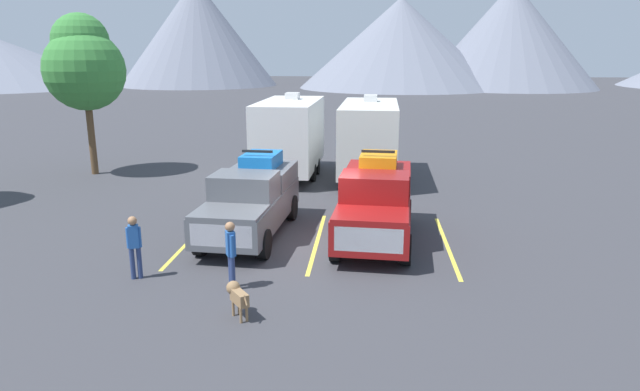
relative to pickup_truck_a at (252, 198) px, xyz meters
name	(u,v)px	position (x,y,z in m)	size (l,w,h in m)	color
ground_plane	(316,246)	(2.13, -1.07, -1.17)	(240.00, 240.00, 0.00)	#38383D
pickup_truck_a	(252,198)	(0.00, 0.00, 0.00)	(2.45, 5.73, 2.56)	#595B60
pickup_truck_b	(376,201)	(3.90, -0.19, 0.04)	(2.51, 5.56, 2.65)	maroon
lot_stripe_a	(192,238)	(-1.79, -0.64, -1.16)	(0.12, 5.50, 0.01)	gold
lot_stripe_b	(317,241)	(2.13, -0.64, -1.16)	(0.12, 5.50, 0.01)	gold
lot_stripe_c	(447,245)	(6.06, -0.64, -1.16)	(0.12, 5.50, 0.01)	gold
camper_trailer_a	(290,134)	(0.04, 8.31, 0.84)	(2.69, 7.23, 3.81)	white
camper_trailer_b	(369,136)	(3.66, 8.22, 0.80)	(2.63, 7.63, 3.73)	silver
person_a	(134,243)	(-2.20, -3.89, -0.21)	(0.35, 0.26, 1.66)	navy
person_b	(231,251)	(0.38, -4.29, -0.18)	(0.29, 0.35, 1.71)	navy
dog	(237,294)	(0.85, -5.73, -0.65)	(0.60, 0.73, 0.76)	olive
tree_a	(84,63)	(-9.39, 8.21, 3.96)	(3.64, 3.64, 7.37)	brown
mountain_ridge	(411,46)	(10.17, 77.82, 5.48)	(167.95, 50.07, 17.59)	slate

